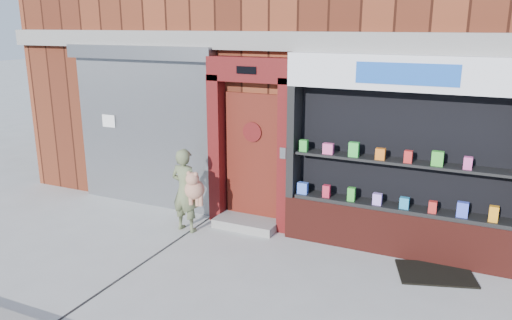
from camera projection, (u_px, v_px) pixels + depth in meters
The scene contains 6 objects.
ground at pixel (242, 280), 6.87m from camera, with size 80.00×80.00×0.00m, color #9E9E99.
shutter_bay at pixel (144, 118), 9.32m from camera, with size 3.10×0.30×3.04m.
red_door_bay at pixel (251, 144), 8.42m from camera, with size 1.52×0.58×2.90m.
pharmacy_bay at pixel (401, 167), 7.38m from camera, with size 3.50×0.41×3.00m.
woman at pixel (187, 190), 8.33m from camera, with size 0.66×0.41×1.44m.
doormat at pixel (435, 273), 7.03m from camera, with size 1.02×0.72×0.03m, color black.
Camera 1 is at (2.79, -5.53, 3.42)m, focal length 35.00 mm.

